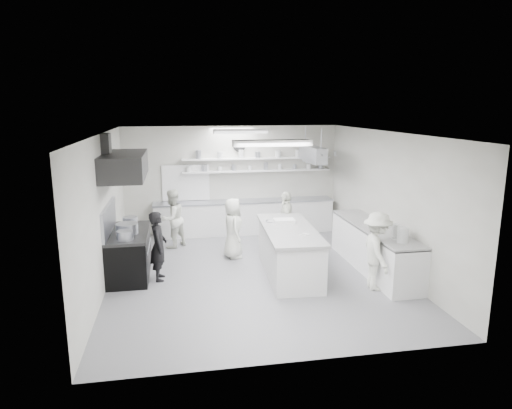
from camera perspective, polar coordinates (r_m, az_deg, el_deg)
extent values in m
cube|color=gray|center=(9.86, -0.32, -8.75)|extent=(6.00, 7.00, 0.02)
cube|color=silver|center=(9.22, -0.34, 9.06)|extent=(6.00, 7.00, 0.02)
cube|color=silver|center=(12.82, -3.02, 3.16)|extent=(6.00, 0.04, 3.00)
cube|color=silver|center=(6.13, 5.34, -7.08)|extent=(6.00, 0.04, 3.00)
cube|color=silver|center=(9.40, -18.66, -0.83)|extent=(0.04, 7.00, 3.00)
cube|color=silver|center=(10.36, 16.25, 0.49)|extent=(0.04, 7.00, 3.00)
cube|color=black|center=(10.00, -15.65, -6.11)|extent=(0.80, 1.80, 0.90)
cube|color=#282829|center=(9.59, -16.31, 4.74)|extent=(0.85, 2.00, 0.50)
cube|color=white|center=(12.78, -1.46, -1.61)|extent=(5.00, 0.60, 0.92)
cube|color=white|center=(12.77, 0.17, 4.27)|extent=(4.20, 0.26, 0.04)
cube|color=white|center=(12.72, 0.17, 5.83)|extent=(4.20, 0.26, 0.04)
cube|color=black|center=(12.72, -8.83, 2.73)|extent=(1.30, 0.04, 1.00)
cylinder|color=beige|center=(12.70, -2.14, 7.40)|extent=(0.32, 0.05, 0.32)
cube|color=white|center=(10.29, 14.65, -5.43)|extent=(0.74, 3.30, 0.94)
cube|color=#A9ACB8|center=(12.07, 7.13, 6.35)|extent=(0.30, 1.60, 0.40)
cube|color=white|center=(7.46, 2.05, 7.76)|extent=(1.30, 0.25, 0.10)
cube|color=white|center=(10.99, -1.97, 9.21)|extent=(1.30, 0.25, 0.10)
cube|color=white|center=(9.75, 4.16, -5.97)|extent=(1.11, 2.65, 0.96)
cylinder|color=#A9ACB8|center=(9.67, -15.95, -3.08)|extent=(0.45, 0.45, 0.27)
imported|color=black|center=(9.52, -12.20, -5.14)|extent=(0.35, 0.53, 1.45)
imported|color=white|center=(11.63, -10.52, -1.77)|extent=(0.92, 0.91, 1.49)
imported|color=white|center=(10.68, -2.93, -3.00)|extent=(0.51, 0.73, 1.43)
imported|color=white|center=(11.21, 3.82, -2.11)|extent=(0.54, 0.93, 1.50)
imported|color=white|center=(9.14, 15.00, -5.69)|extent=(0.70, 1.06, 1.55)
imported|color=#A9ACB8|center=(10.12, 2.00, -2.25)|extent=(0.34, 0.34, 0.06)
imported|color=white|center=(9.12, 6.09, -3.93)|extent=(0.25, 0.25, 0.06)
imported|color=white|center=(9.33, 17.35, -4.21)|extent=(0.28, 0.28, 0.05)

